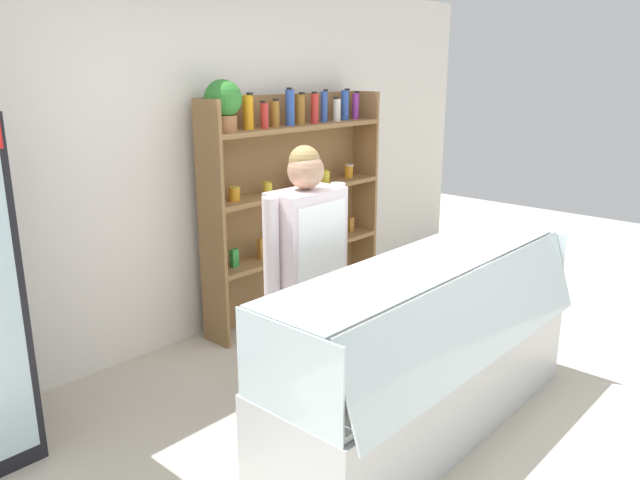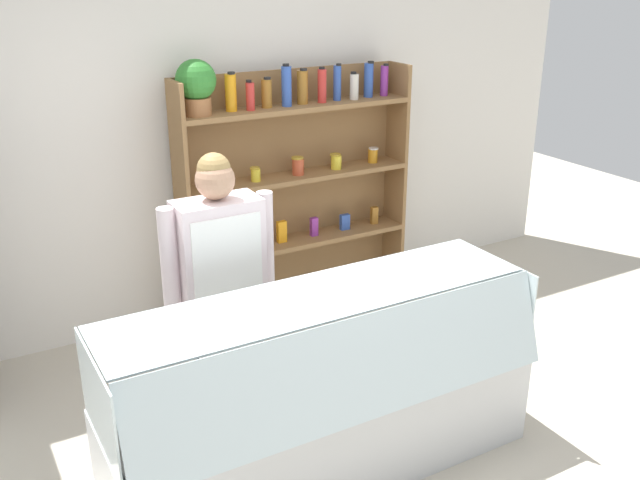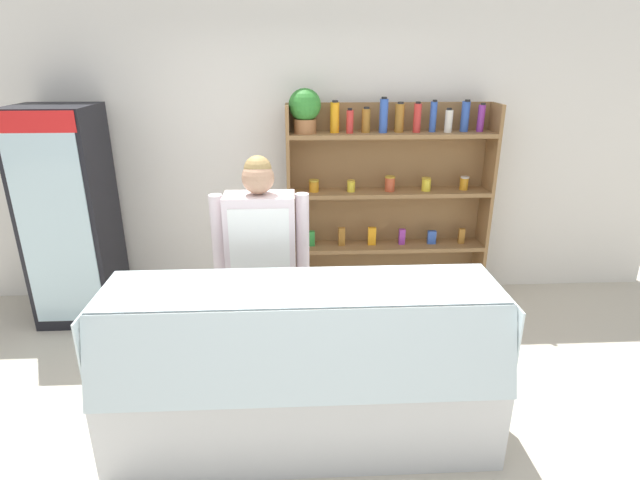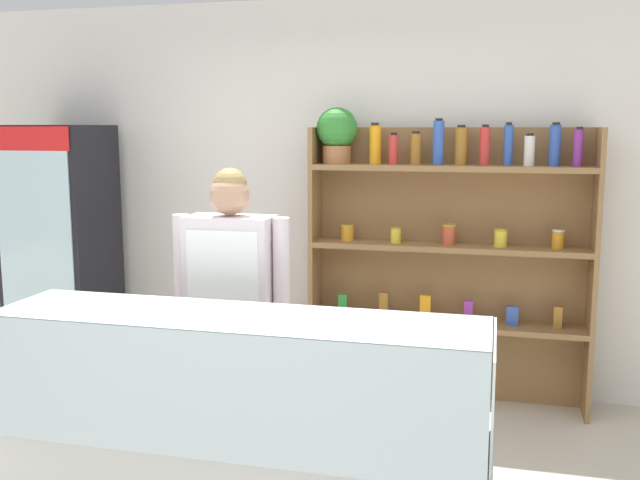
{
  "view_description": "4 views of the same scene",
  "coord_description": "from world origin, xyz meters",
  "px_view_note": "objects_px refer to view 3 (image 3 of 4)",
  "views": [
    {
      "loc": [
        -2.91,
        -1.74,
        2.05
      ],
      "look_at": [
        -0.44,
        0.49,
        1.12
      ],
      "focal_mm": 35.0,
      "sensor_mm": 36.0,
      "label": 1
    },
    {
      "loc": [
        -1.66,
        -2.73,
        2.53
      ],
      "look_at": [
        0.14,
        0.43,
        1.12
      ],
      "focal_mm": 40.0,
      "sensor_mm": 36.0,
      "label": 2
    },
    {
      "loc": [
        -0.12,
        -2.49,
        2.23
      ],
      "look_at": [
        0.04,
        0.58,
        1.07
      ],
      "focal_mm": 28.0,
      "sensor_mm": 36.0,
      "label": 3
    },
    {
      "loc": [
        1.01,
        -2.84,
        1.83
      ],
      "look_at": [
        0.12,
        0.7,
        1.25
      ],
      "focal_mm": 40.0,
      "sensor_mm": 36.0,
      "label": 4
    }
  ],
  "objects_px": {
    "deli_display_case": "(303,394)",
    "shop_clerk": "(261,252)",
    "shelving_unit": "(379,186)",
    "drinks_fridge": "(70,218)"
  },
  "relations": [
    {
      "from": "deli_display_case",
      "to": "shop_clerk",
      "type": "distance_m",
      "value": 0.98
    },
    {
      "from": "shelving_unit",
      "to": "shop_clerk",
      "type": "distance_m",
      "value": 1.53
    },
    {
      "from": "drinks_fridge",
      "to": "shelving_unit",
      "type": "height_order",
      "value": "shelving_unit"
    },
    {
      "from": "deli_display_case",
      "to": "shop_clerk",
      "type": "xyz_separation_m",
      "value": [
        -0.26,
        0.68,
        0.65
      ]
    },
    {
      "from": "shelving_unit",
      "to": "shop_clerk",
      "type": "height_order",
      "value": "shelving_unit"
    },
    {
      "from": "drinks_fridge",
      "to": "shop_clerk",
      "type": "bearing_deg",
      "value": -29.84
    },
    {
      "from": "shelving_unit",
      "to": "drinks_fridge",
      "type": "bearing_deg",
      "value": -175.58
    },
    {
      "from": "shop_clerk",
      "to": "shelving_unit",
      "type": "bearing_deg",
      "value": 49.73
    },
    {
      "from": "shelving_unit",
      "to": "shop_clerk",
      "type": "relative_size",
      "value": 1.21
    },
    {
      "from": "drinks_fridge",
      "to": "deli_display_case",
      "type": "xyz_separation_m",
      "value": [
        1.93,
        -1.64,
        -0.61
      ]
    }
  ]
}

